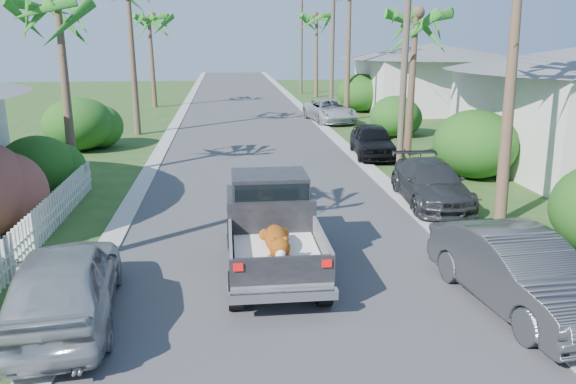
{
  "coord_description": "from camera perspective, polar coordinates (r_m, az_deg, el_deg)",
  "views": [
    {
      "loc": [
        -1.28,
        -8.45,
        5.06
      ],
      "look_at": [
        0.17,
        4.65,
        1.4
      ],
      "focal_mm": 35.0,
      "sensor_mm": 36.0,
      "label": 1
    }
  ],
  "objects": [
    {
      "name": "ground",
      "position": [
        9.93,
        2.05,
        -15.13
      ],
      "size": [
        120.0,
        120.0,
        0.0
      ],
      "primitive_type": "plane",
      "color": "#29481B",
      "rests_on": "ground"
    },
    {
      "name": "road",
      "position": [
        33.85,
        -4.1,
        6.9
      ],
      "size": [
        8.0,
        100.0,
        0.02
      ],
      "primitive_type": "cube",
      "color": "#38383A",
      "rests_on": "ground"
    },
    {
      "name": "curb_left",
      "position": [
        33.96,
        -11.42,
        6.7
      ],
      "size": [
        0.6,
        100.0,
        0.06
      ],
      "primitive_type": "cube",
      "color": "#A5A39E",
      "rests_on": "ground"
    },
    {
      "name": "curb_right",
      "position": [
        34.28,
        3.16,
        7.06
      ],
      "size": [
        0.6,
        100.0,
        0.06
      ],
      "primitive_type": "cube",
      "color": "#A5A39E",
      "rests_on": "ground"
    },
    {
      "name": "pickup_truck",
      "position": [
        12.77,
        -1.79,
        -2.97
      ],
      "size": [
        1.98,
        5.12,
        2.06
      ],
      "color": "black",
      "rests_on": "ground"
    },
    {
      "name": "parked_car_rn",
      "position": [
        11.63,
        22.42,
        -7.56
      ],
      "size": [
        2.1,
        4.62,
        1.47
      ],
      "primitive_type": "imported",
      "rotation": [
        0.0,
        0.0,
        0.13
      ],
      "color": "#2F3134",
      "rests_on": "ground"
    },
    {
      "name": "parked_car_rm",
      "position": [
        18.01,
        14.31,
        0.84
      ],
      "size": [
        2.1,
        4.54,
        1.29
      ],
      "primitive_type": "imported",
      "rotation": [
        0.0,
        0.0,
        -0.07
      ],
      "color": "#292B2E",
      "rests_on": "ground"
    },
    {
      "name": "parked_car_rf",
      "position": [
        24.66,
        8.59,
        5.16
      ],
      "size": [
        2.0,
        4.21,
        1.39
      ],
      "primitive_type": "imported",
      "rotation": [
        0.0,
        0.0,
        -0.09
      ],
      "color": "black",
      "rests_on": "ground"
    },
    {
      "name": "parked_car_rd",
      "position": [
        34.69,
        4.22,
        8.23
      ],
      "size": [
        2.88,
        5.17,
        1.37
      ],
      "primitive_type": "imported",
      "rotation": [
        0.0,
        0.0,
        0.13
      ],
      "color": "silver",
      "rests_on": "ground"
    },
    {
      "name": "parked_car_ln",
      "position": [
        11.01,
        -21.79,
        -8.65
      ],
      "size": [
        2.29,
        4.64,
        1.52
      ],
      "primitive_type": "imported",
      "rotation": [
        0.0,
        0.0,
        3.26
      ],
      "color": "#9EA1A5",
      "rests_on": "ground"
    },
    {
      "name": "palm_l_b",
      "position": [
        21.21,
        -22.46,
        17.35
      ],
      "size": [
        4.4,
        4.4,
        7.4
      ],
      "color": "brown",
      "rests_on": "ground"
    },
    {
      "name": "palm_l_d",
      "position": [
        42.79,
        -13.92,
        16.94
      ],
      "size": [
        4.4,
        4.4,
        7.7
      ],
      "color": "brown",
      "rests_on": "ground"
    },
    {
      "name": "palm_r_b",
      "position": [
        24.75,
        12.85,
        17.22
      ],
      "size": [
        4.4,
        4.4,
        7.2
      ],
      "color": "brown",
      "rests_on": "ground"
    },
    {
      "name": "palm_r_d",
      "position": [
        49.09,
        2.95,
        17.46
      ],
      "size": [
        4.4,
        4.4,
        8.0
      ],
      "color": "brown",
      "rests_on": "ground"
    },
    {
      "name": "shrub_l_c",
      "position": [
        19.85,
        -24.13,
        2.35
      ],
      "size": [
        2.4,
        2.64,
        2.0
      ],
      "primitive_type": "ellipsoid",
      "color": "#184914",
      "rests_on": "ground"
    },
    {
      "name": "shrub_l_d",
      "position": [
        27.56,
        -20.49,
        6.5
      ],
      "size": [
        3.2,
        3.52,
        2.4
      ],
      "primitive_type": "ellipsoid",
      "color": "#184914",
      "rests_on": "ground"
    },
    {
      "name": "shrub_r_b",
      "position": [
        21.8,
        18.49,
        4.65
      ],
      "size": [
        3.0,
        3.3,
        2.5
      ],
      "primitive_type": "ellipsoid",
      "color": "#184914",
      "rests_on": "ground"
    },
    {
      "name": "shrub_r_c",
      "position": [
        30.04,
        10.85,
        7.58
      ],
      "size": [
        2.6,
        2.86,
        2.1
      ],
      "primitive_type": "ellipsoid",
      "color": "#184914",
      "rests_on": "ground"
    },
    {
      "name": "shrub_r_d",
      "position": [
        39.73,
        7.34,
        9.97
      ],
      "size": [
        3.2,
        3.52,
        2.6
      ],
      "primitive_type": "ellipsoid",
      "color": "#184914",
      "rests_on": "ground"
    },
    {
      "name": "picket_fence",
      "position": [
        15.41,
        -23.85,
        -3.06
      ],
      "size": [
        0.1,
        11.0,
        1.0
      ],
      "primitive_type": "cube",
      "color": "white",
      "rests_on": "ground"
    },
    {
      "name": "house_right_far",
      "position": [
        41.12,
        14.3,
        10.95
      ],
      "size": [
        9.0,
        8.0,
        4.6
      ],
      "color": "silver",
      "rests_on": "ground"
    },
    {
      "name": "utility_pole_b",
      "position": [
        22.53,
        11.84,
        14.04
      ],
      "size": [
        1.6,
        0.26,
        9.0
      ],
      "color": "brown",
      "rests_on": "ground"
    },
    {
      "name": "utility_pole_c",
      "position": [
        37.09,
        4.53,
        14.76
      ],
      "size": [
        1.6,
        0.26,
        9.0
      ],
      "color": "brown",
      "rests_on": "ground"
    },
    {
      "name": "utility_pole_d",
      "position": [
        51.91,
        1.36,
        15.01
      ],
      "size": [
        1.6,
        0.26,
        9.0
      ],
      "color": "brown",
      "rests_on": "ground"
    }
  ]
}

